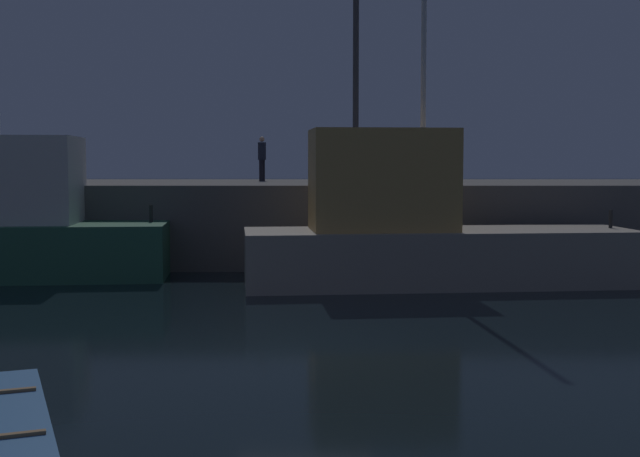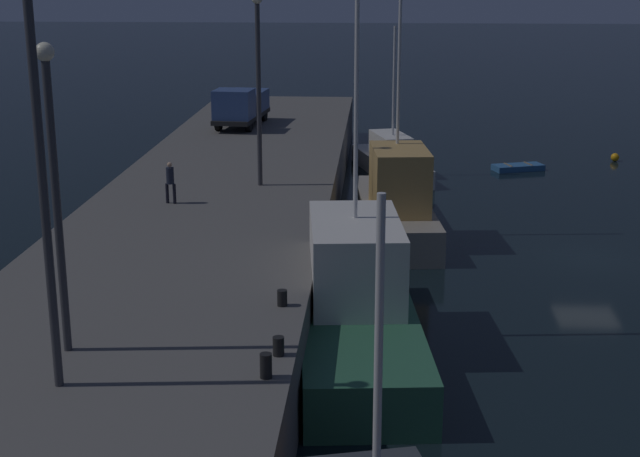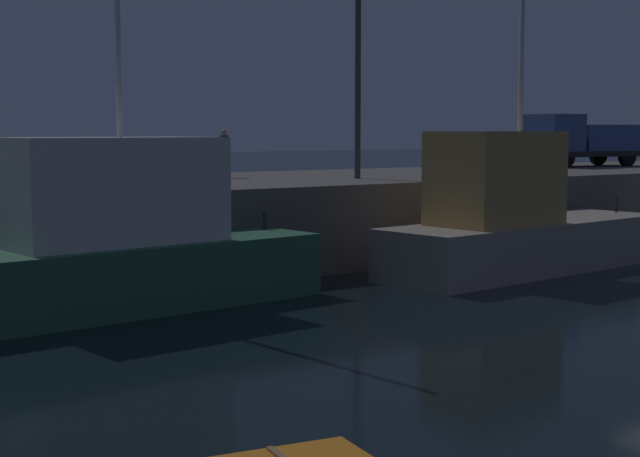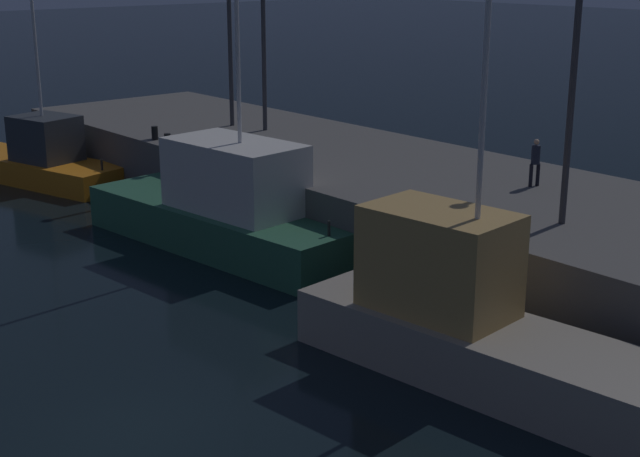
{
  "view_description": "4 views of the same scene",
  "coord_description": "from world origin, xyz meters",
  "px_view_note": "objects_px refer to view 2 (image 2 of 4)",
  "views": [
    {
      "loc": [
        0.3,
        -14.66,
        3.3
      ],
      "look_at": [
        0.2,
        11.37,
        1.26
      ],
      "focal_mm": 47.48,
      "sensor_mm": 36.0,
      "label": 1
    },
    {
      "loc": [
        -37.1,
        8.76,
        11.69
      ],
      "look_at": [
        -2.67,
        10.95,
        1.91
      ],
      "focal_mm": 52.45,
      "sensor_mm": 36.0,
      "label": 2
    },
    {
      "loc": [
        -17.98,
        -11.68,
        4.18
      ],
      "look_at": [
        -2.58,
        10.17,
        1.45
      ],
      "focal_mm": 53.57,
      "sensor_mm": 36.0,
      "label": 3
    },
    {
      "loc": [
        16.7,
        -8.77,
        10.29
      ],
      "look_at": [
        -4.72,
        9.57,
        1.85
      ],
      "focal_mm": 51.35,
      "sensor_mm": 36.0,
      "label": 4
    }
  ],
  "objects_px": {
    "lamp_post_east": "(54,175)",
    "lamp_post_central": "(258,75)",
    "bollard_central": "(278,346)",
    "bollard_east": "(282,298)",
    "fishing_boat_white": "(356,304)",
    "mooring_buoy_near": "(615,157)",
    "lamp_post_west": "(40,155)",
    "dockworker": "(170,180)",
    "rowboat_white_mid": "(518,167)",
    "bollard_west": "(266,366)",
    "fishing_boat_orange": "(391,160)",
    "utility_truck": "(241,105)",
    "fishing_trawler_red": "(396,204)"
  },
  "relations": [
    {
      "from": "lamp_post_east",
      "to": "lamp_post_central",
      "type": "relative_size",
      "value": 0.93
    },
    {
      "from": "bollard_central",
      "to": "bollard_east",
      "type": "xyz_separation_m",
      "value": [
        3.39,
        0.26,
        -0.01
      ]
    },
    {
      "from": "fishing_boat_white",
      "to": "mooring_buoy_near",
      "type": "xyz_separation_m",
      "value": [
        30.07,
        -15.15,
        -1.24
      ]
    },
    {
      "from": "lamp_post_west",
      "to": "lamp_post_central",
      "type": "height_order",
      "value": "lamp_post_west"
    },
    {
      "from": "lamp_post_central",
      "to": "bollard_central",
      "type": "relative_size",
      "value": 16.88
    },
    {
      "from": "lamp_post_west",
      "to": "dockworker",
      "type": "distance_m",
      "value": 17.08
    },
    {
      "from": "rowboat_white_mid",
      "to": "lamp_post_west",
      "type": "bearing_deg",
      "value": 156.84
    },
    {
      "from": "fishing_boat_white",
      "to": "lamp_post_central",
      "type": "xyz_separation_m",
      "value": [
        11.21,
        4.4,
        5.77
      ]
    },
    {
      "from": "bollard_west",
      "to": "lamp_post_west",
      "type": "bearing_deg",
      "value": 98.53
    },
    {
      "from": "bollard_central",
      "to": "bollard_east",
      "type": "height_order",
      "value": "bollard_central"
    },
    {
      "from": "fishing_boat_orange",
      "to": "dockworker",
      "type": "bearing_deg",
      "value": 153.38
    },
    {
      "from": "utility_truck",
      "to": "bollard_west",
      "type": "height_order",
      "value": "utility_truck"
    },
    {
      "from": "fishing_trawler_red",
      "to": "dockworker",
      "type": "distance_m",
      "value": 10.38
    },
    {
      "from": "lamp_post_east",
      "to": "utility_truck",
      "type": "bearing_deg",
      "value": 0.87
    },
    {
      "from": "bollard_west",
      "to": "bollard_central",
      "type": "relative_size",
      "value": 1.24
    },
    {
      "from": "fishing_trawler_red",
      "to": "lamp_post_west",
      "type": "height_order",
      "value": "fishing_trawler_red"
    },
    {
      "from": "mooring_buoy_near",
      "to": "utility_truck",
      "type": "distance_m",
      "value": 23.14
    },
    {
      "from": "fishing_boat_white",
      "to": "mooring_buoy_near",
      "type": "distance_m",
      "value": 33.7
    },
    {
      "from": "lamp_post_west",
      "to": "lamp_post_east",
      "type": "relative_size",
      "value": 1.23
    },
    {
      "from": "utility_truck",
      "to": "fishing_boat_orange",
      "type": "bearing_deg",
      "value": -94.29
    },
    {
      "from": "fishing_boat_white",
      "to": "fishing_boat_orange",
      "type": "bearing_deg",
      "value": -2.95
    },
    {
      "from": "fishing_boat_orange",
      "to": "bollard_central",
      "type": "xyz_separation_m",
      "value": [
        -32.15,
        3.02,
        2.0
      ]
    },
    {
      "from": "lamp_post_east",
      "to": "bollard_west",
      "type": "bearing_deg",
      "value": -104.31
    },
    {
      "from": "lamp_post_east",
      "to": "bollard_east",
      "type": "distance_m",
      "value": 7.26
    },
    {
      "from": "fishing_trawler_red",
      "to": "lamp_post_west",
      "type": "relative_size",
      "value": 1.3
    },
    {
      "from": "mooring_buoy_near",
      "to": "bollard_west",
      "type": "relative_size",
      "value": 0.86
    },
    {
      "from": "lamp_post_east",
      "to": "utility_truck",
      "type": "distance_m",
      "value": 32.95
    },
    {
      "from": "mooring_buoy_near",
      "to": "dockworker",
      "type": "height_order",
      "value": "dockworker"
    },
    {
      "from": "fishing_trawler_red",
      "to": "fishing_boat_orange",
      "type": "bearing_deg",
      "value": 0.52
    },
    {
      "from": "bollard_east",
      "to": "lamp_post_west",
      "type": "bearing_deg",
      "value": 140.14
    },
    {
      "from": "lamp_post_east",
      "to": "utility_truck",
      "type": "xyz_separation_m",
      "value": [
        32.8,
        0.5,
        -3.16
      ]
    },
    {
      "from": "fishing_trawler_red",
      "to": "bollard_central",
      "type": "height_order",
      "value": "fishing_trawler_red"
    },
    {
      "from": "mooring_buoy_near",
      "to": "utility_truck",
      "type": "relative_size",
      "value": 0.08
    },
    {
      "from": "fishing_trawler_red",
      "to": "bollard_west",
      "type": "xyz_separation_m",
      "value": [
        -20.65,
        3.29,
        1.43
      ]
    },
    {
      "from": "fishing_boat_orange",
      "to": "bollard_east",
      "type": "height_order",
      "value": "fishing_boat_orange"
    },
    {
      "from": "lamp_post_east",
      "to": "lamp_post_central",
      "type": "xyz_separation_m",
      "value": [
        17.88,
        -2.48,
        0.29
      ]
    },
    {
      "from": "bollard_west",
      "to": "fishing_boat_orange",
      "type": "bearing_deg",
      "value": -5.42
    },
    {
      "from": "fishing_boat_orange",
      "to": "fishing_boat_white",
      "type": "bearing_deg",
      "value": 177.05
    },
    {
      "from": "fishing_boat_orange",
      "to": "dockworker",
      "type": "xyz_separation_m",
      "value": [
        -17.62,
        8.83,
        2.71
      ]
    },
    {
      "from": "rowboat_white_mid",
      "to": "dockworker",
      "type": "bearing_deg",
      "value": 139.59
    },
    {
      "from": "fishing_boat_white",
      "to": "bollard_central",
      "type": "xyz_separation_m",
      "value": [
        -6.67,
        1.71,
        1.35
      ]
    },
    {
      "from": "dockworker",
      "to": "bollard_east",
      "type": "xyz_separation_m",
      "value": [
        -11.14,
        -5.55,
        -0.72
      ]
    },
    {
      "from": "fishing_boat_white",
      "to": "lamp_post_central",
      "type": "height_order",
      "value": "fishing_boat_white"
    },
    {
      "from": "fishing_trawler_red",
      "to": "fishing_boat_orange",
      "type": "xyz_separation_m",
      "value": [
        12.77,
        0.11,
        -0.63
      ]
    },
    {
      "from": "mooring_buoy_near",
      "to": "lamp_post_central",
      "type": "distance_m",
      "value": 28.05
    },
    {
      "from": "lamp_post_east",
      "to": "rowboat_white_mid",
      "type": "bearing_deg",
      "value": -24.98
    },
    {
      "from": "lamp_post_west",
      "to": "lamp_post_central",
      "type": "bearing_deg",
      "value": -5.86
    },
    {
      "from": "fishing_trawler_red",
      "to": "dockworker",
      "type": "xyz_separation_m",
      "value": [
        -4.85,
        8.94,
        2.08
      ]
    },
    {
      "from": "lamp_post_central",
      "to": "bollard_east",
      "type": "xyz_separation_m",
      "value": [
        -14.49,
        -2.43,
        -4.43
      ]
    },
    {
      "from": "bollard_central",
      "to": "utility_truck",
      "type": "bearing_deg",
      "value": 9.81
    }
  ]
}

